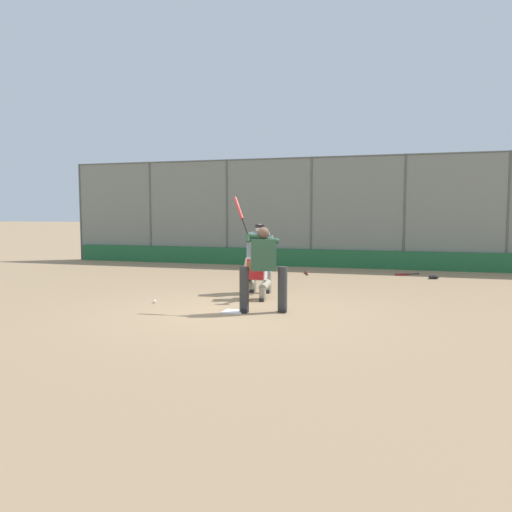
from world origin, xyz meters
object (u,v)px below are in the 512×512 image
batter_at_plate (263,266)px  baseball_loose (155,301)px  catcher_behind_plate (256,273)px  spare_bat_near_backstop (404,274)px  spare_bat_by_padding (306,273)px  umpire_home (260,256)px  fielding_glove_on_dirt (433,277)px

batter_at_plate → baseball_loose: (2.57, -0.30, -0.90)m
catcher_behind_plate → spare_bat_near_backstop: (-3.28, -5.56, -0.59)m
batter_at_plate → spare_bat_by_padding: size_ratio=2.73×
baseball_loose → umpire_home: bearing=-132.4°
spare_bat_by_padding → baseball_loose: size_ratio=11.48×
spare_bat_by_padding → spare_bat_near_backstop: bearing=-97.0°
umpire_home → fielding_glove_on_dirt: bearing=-138.1°
baseball_loose → spare_bat_near_backstop: bearing=-128.6°
batter_at_plate → catcher_behind_plate: bearing=-86.0°
baseball_loose → fielding_glove_on_dirt: bearing=-135.8°
spare_bat_by_padding → fielding_glove_on_dirt: 3.93m
batter_at_plate → baseball_loose: size_ratio=31.35×
fielding_glove_on_dirt → baseball_loose: fielding_glove_on_dirt is taller
batter_at_plate → spare_bat_by_padding: bearing=-104.7°
batter_at_plate → umpire_home: (0.72, -2.32, -0.01)m
batter_at_plate → catcher_behind_plate: batter_at_plate is taller
catcher_behind_plate → spare_bat_by_padding: catcher_behind_plate is taller
catcher_behind_plate → umpire_home: umpire_home is taller
catcher_behind_plate → fielding_glove_on_dirt: bearing=-129.7°
batter_at_plate → umpire_home: batter_at_plate is taller
umpire_home → spare_bat_by_padding: 4.26m
catcher_behind_plate → spare_bat_near_backstop: 6.49m
umpire_home → catcher_behind_plate: bearing=99.7°
catcher_behind_plate → fielding_glove_on_dirt: 6.44m
spare_bat_near_backstop → baseball_loose: 8.50m
batter_at_plate → baseball_loose: batter_at_plate is taller
batter_at_plate → spare_bat_near_backstop: size_ratio=3.07×
umpire_home → baseball_loose: umpire_home is taller
spare_bat_near_backstop → spare_bat_by_padding: same height
catcher_behind_plate → umpire_home: size_ratio=0.70×
spare_bat_near_backstop → fielding_glove_on_dirt: (-0.85, 0.66, 0.02)m
batter_at_plate → fielding_glove_on_dirt: (-3.58, -6.28, -0.88)m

